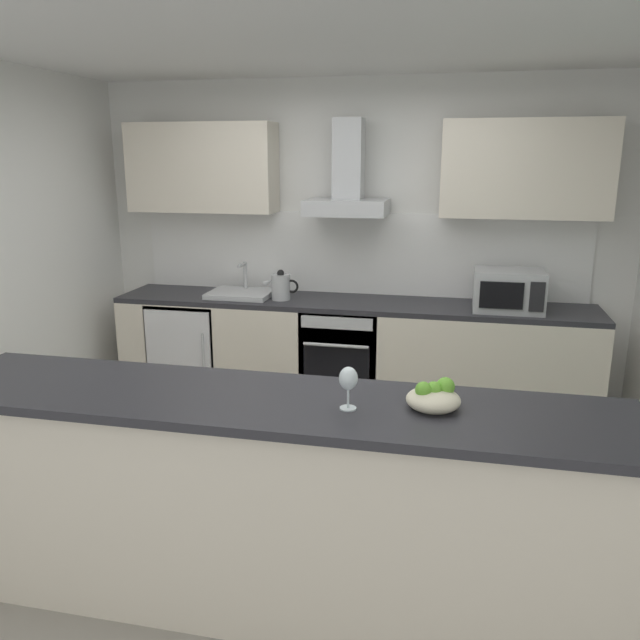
{
  "coord_description": "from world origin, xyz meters",
  "views": [
    {
      "loc": [
        0.8,
        -3.17,
        2.0
      ],
      "look_at": [
        0.02,
        0.39,
        1.05
      ],
      "focal_mm": 35.39,
      "sensor_mm": 36.0,
      "label": 1
    }
  ],
  "objects_px": {
    "oven": "(343,355)",
    "refrigerator": "(193,349)",
    "sink": "(241,293)",
    "wine_glass": "(348,380)",
    "fruit_bowl": "(434,398)",
    "range_hood": "(348,185)",
    "microwave": "(508,290)",
    "kettle": "(281,286)"
  },
  "relations": [
    {
      "from": "oven",
      "to": "sink",
      "type": "distance_m",
      "value": 0.97
    },
    {
      "from": "oven",
      "to": "refrigerator",
      "type": "bearing_deg",
      "value": -179.88
    },
    {
      "from": "kettle",
      "to": "fruit_bowl",
      "type": "xyz_separation_m",
      "value": [
        1.28,
        -2.27,
        0.05
      ]
    },
    {
      "from": "refrigerator",
      "to": "fruit_bowl",
      "type": "xyz_separation_m",
      "value": [
        2.07,
        -2.31,
        0.63
      ]
    },
    {
      "from": "oven",
      "to": "microwave",
      "type": "distance_m",
      "value": 1.36
    },
    {
      "from": "sink",
      "to": "range_hood",
      "type": "height_order",
      "value": "range_hood"
    },
    {
      "from": "oven",
      "to": "sink",
      "type": "xyz_separation_m",
      "value": [
        -0.85,
        0.01,
        0.47
      ]
    },
    {
      "from": "refrigerator",
      "to": "range_hood",
      "type": "relative_size",
      "value": 1.18
    },
    {
      "from": "wine_glass",
      "to": "sink",
      "type": "bearing_deg",
      "value": 118.39
    },
    {
      "from": "oven",
      "to": "wine_glass",
      "type": "height_order",
      "value": "wine_glass"
    },
    {
      "from": "oven",
      "to": "fruit_bowl",
      "type": "distance_m",
      "value": 2.51
    },
    {
      "from": "oven",
      "to": "range_hood",
      "type": "xyz_separation_m",
      "value": [
        0.0,
        0.13,
        1.33
      ]
    },
    {
      "from": "wine_glass",
      "to": "fruit_bowl",
      "type": "xyz_separation_m",
      "value": [
        0.34,
        0.09,
        -0.08
      ]
    },
    {
      "from": "refrigerator",
      "to": "range_hood",
      "type": "xyz_separation_m",
      "value": [
        1.29,
        0.13,
        1.36
      ]
    },
    {
      "from": "microwave",
      "to": "refrigerator",
      "type": "bearing_deg",
      "value": 179.43
    },
    {
      "from": "oven",
      "to": "refrigerator",
      "type": "height_order",
      "value": "oven"
    },
    {
      "from": "oven",
      "to": "fruit_bowl",
      "type": "relative_size",
      "value": 3.64
    },
    {
      "from": "kettle",
      "to": "sink",
      "type": "bearing_deg",
      "value": 172.75
    },
    {
      "from": "oven",
      "to": "wine_glass",
      "type": "relative_size",
      "value": 4.5
    },
    {
      "from": "microwave",
      "to": "kettle",
      "type": "bearing_deg",
      "value": -179.81
    },
    {
      "from": "microwave",
      "to": "wine_glass",
      "type": "bearing_deg",
      "value": -108.19
    },
    {
      "from": "sink",
      "to": "kettle",
      "type": "distance_m",
      "value": 0.36
    },
    {
      "from": "sink",
      "to": "range_hood",
      "type": "xyz_separation_m",
      "value": [
        0.85,
        0.12,
        0.86
      ]
    },
    {
      "from": "kettle",
      "to": "wine_glass",
      "type": "xyz_separation_m",
      "value": [
        0.95,
        -2.36,
        0.13
      ]
    },
    {
      "from": "oven",
      "to": "refrigerator",
      "type": "xyz_separation_m",
      "value": [
        -1.29,
        -0.0,
        -0.03
      ]
    },
    {
      "from": "refrigerator",
      "to": "wine_glass",
      "type": "relative_size",
      "value": 4.78
    },
    {
      "from": "sink",
      "to": "fruit_bowl",
      "type": "xyz_separation_m",
      "value": [
        1.63,
        -2.32,
        0.13
      ]
    },
    {
      "from": "refrigerator",
      "to": "microwave",
      "type": "distance_m",
      "value": 2.59
    },
    {
      "from": "oven",
      "to": "fruit_bowl",
      "type": "xyz_separation_m",
      "value": [
        0.79,
        -2.31,
        0.6
      ]
    },
    {
      "from": "range_hood",
      "to": "wine_glass",
      "type": "xyz_separation_m",
      "value": [
        0.45,
        -2.52,
        -0.65
      ]
    },
    {
      "from": "oven",
      "to": "sink",
      "type": "bearing_deg",
      "value": 179.26
    },
    {
      "from": "wine_glass",
      "to": "fruit_bowl",
      "type": "bearing_deg",
      "value": 14.24
    },
    {
      "from": "microwave",
      "to": "wine_glass",
      "type": "height_order",
      "value": "microwave"
    },
    {
      "from": "microwave",
      "to": "range_hood",
      "type": "xyz_separation_m",
      "value": [
        -1.23,
        0.16,
        0.74
      ]
    },
    {
      "from": "refrigerator",
      "to": "microwave",
      "type": "xyz_separation_m",
      "value": [
        2.51,
        -0.03,
        0.62
      ]
    },
    {
      "from": "microwave",
      "to": "sink",
      "type": "relative_size",
      "value": 1.0
    },
    {
      "from": "wine_glass",
      "to": "fruit_bowl",
      "type": "height_order",
      "value": "wine_glass"
    },
    {
      "from": "refrigerator",
      "to": "kettle",
      "type": "xyz_separation_m",
      "value": [
        0.79,
        -0.03,
        0.58
      ]
    },
    {
      "from": "sink",
      "to": "wine_glass",
      "type": "relative_size",
      "value": 2.81
    },
    {
      "from": "sink",
      "to": "fruit_bowl",
      "type": "relative_size",
      "value": 2.27
    },
    {
      "from": "oven",
      "to": "range_hood",
      "type": "relative_size",
      "value": 1.11
    },
    {
      "from": "kettle",
      "to": "fruit_bowl",
      "type": "height_order",
      "value": "kettle"
    }
  ]
}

